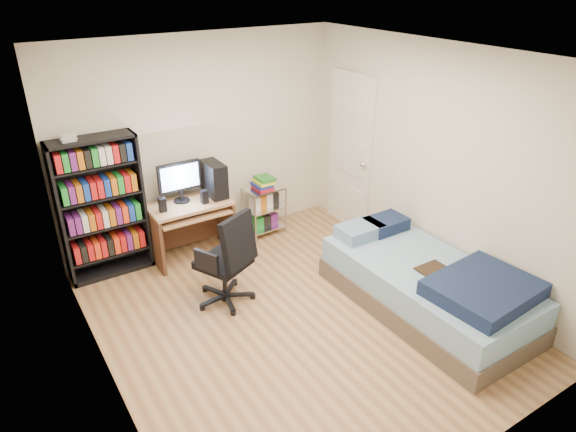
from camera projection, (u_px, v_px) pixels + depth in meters
room at (296, 203)px, 4.52m from camera, size 3.58×4.08×2.58m
media_shelf at (102, 207)px, 5.49m from camera, size 0.89×0.30×1.64m
computer_desk at (195, 205)px, 5.96m from camera, size 0.92×0.54×1.16m
office_chair at (228, 274)px, 5.19m from camera, size 0.80×0.80×1.01m
wire_cart at (264, 197)px, 6.46m from camera, size 0.49×0.36×0.77m
bed at (428, 286)px, 5.09m from camera, size 1.07×2.15×0.61m
door at (351, 153)px, 6.49m from camera, size 0.12×0.80×2.00m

